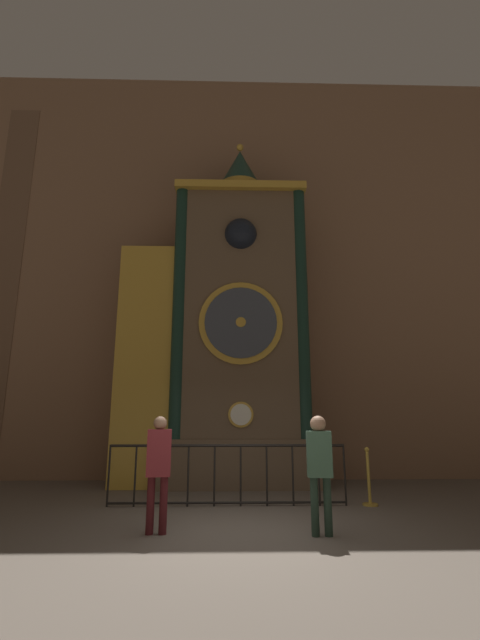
{
  "coord_description": "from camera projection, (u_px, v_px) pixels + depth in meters",
  "views": [
    {
      "loc": [
        -0.13,
        -6.39,
        1.55
      ],
      "look_at": [
        0.14,
        4.42,
        4.06
      ],
      "focal_mm": 24.0,
      "sensor_mm": 36.0,
      "label": 1
    }
  ],
  "objects": [
    {
      "name": "cathedral_back_wall",
      "position": [
        231.0,
        261.0,
        12.69
      ],
      "size": [
        24.0,
        0.32,
        12.28
      ],
      "color": "#846047",
      "rests_on": "ground_plane"
    },
    {
      "name": "stanchion_post",
      "position": [
        369.0,
        486.0,
        7.93
      ],
      "size": [
        0.28,
        0.28,
        1.03
      ],
      "color": "#B28E33",
      "rests_on": "ground_plane"
    },
    {
      "name": "visitor_far",
      "position": [
        319.0,
        462.0,
        6.0
      ],
      "size": [
        0.36,
        0.25,
        1.6
      ],
      "rotation": [
        0.0,
        0.0,
        -0.09
      ],
      "color": "#213427",
      "rests_on": "ground_plane"
    },
    {
      "name": "ground_plane",
      "position": [
        238.0,
        535.0,
        5.87
      ],
      "size": [
        28.0,
        28.0,
        0.0
      ],
      "primitive_type": "plane",
      "color": "brown"
    },
    {
      "name": "visitor_near",
      "position": [
        159.0,
        462.0,
        6.1
      ],
      "size": [
        0.37,
        0.26,
        1.59
      ],
      "rotation": [
        0.0,
        0.0,
        0.13
      ],
      "color": "#461518",
      "rests_on": "ground_plane"
    },
    {
      "name": "railing_fence",
      "position": [
        228.0,
        472.0,
        7.92
      ],
      "size": [
        4.41,
        0.05,
        1.09
      ],
      "color": "black",
      "rests_on": "ground_plane"
    },
    {
      "name": "clock_tower",
      "position": [
        223.0,
        330.0,
        11.0
      ],
      "size": [
        5.0,
        1.85,
        9.24
      ],
      "color": "brown",
      "rests_on": "ground_plane"
    }
  ]
}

